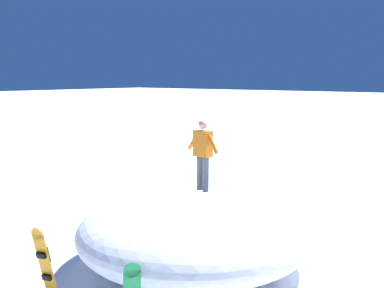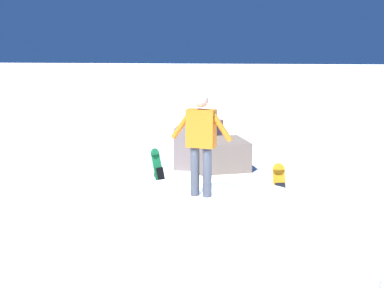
{
  "view_description": "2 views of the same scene",
  "coord_description": "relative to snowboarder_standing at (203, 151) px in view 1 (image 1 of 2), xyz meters",
  "views": [
    {
      "loc": [
        -8.08,
        -6.77,
        4.33
      ],
      "look_at": [
        0.43,
        -0.06,
        2.76
      ],
      "focal_mm": 43.99,
      "sensor_mm": 36.0,
      "label": 1
    },
    {
      "loc": [
        7.37,
        0.33,
        4.04
      ],
      "look_at": [
        0.46,
        -0.66,
        2.64
      ],
      "focal_mm": 44.95,
      "sensor_mm": 36.0,
      "label": 2
    }
  ],
  "objects": [
    {
      "name": "snowboarder_standing",
      "position": [
        0.0,
        0.0,
        0.0
      ],
      "size": [
        0.3,
        0.98,
        1.6
      ],
      "color": "#333842",
      "rests_on": "snow_mound"
    },
    {
      "name": "backpack_far",
      "position": [
        1.5,
        2.15,
        -2.45
      ],
      "size": [
        0.49,
        0.49,
        0.44
      ],
      "color": "#383D23",
      "rests_on": "ground"
    },
    {
      "name": "snow_mound",
      "position": [
        -0.09,
        0.07,
        -1.79
      ],
      "size": [
        6.43,
        6.11,
        1.76
      ],
      "primitive_type": "ellipsoid",
      "rotation": [
        0.0,
        0.0,
        1.73
      ],
      "color": "white",
      "rests_on": "ground"
    },
    {
      "name": "ground",
      "position": [
        -0.2,
        0.55,
        -2.68
      ],
      "size": [
        240.0,
        240.0,
        0.0
      ],
      "primitive_type": "plane",
      "color": "white"
    },
    {
      "name": "backpack_near",
      "position": [
        2.77,
        1.12,
        -2.46
      ],
      "size": [
        0.47,
        0.51,
        0.43
      ],
      "color": "#383D23",
      "rests_on": "ground"
    },
    {
      "name": "snowboard_primary_upright",
      "position": [
        -3.26,
        1.37,
        -1.89
      ],
      "size": [
        0.48,
        0.39,
        1.52
      ],
      "color": "orange",
      "rests_on": "ground"
    }
  ]
}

